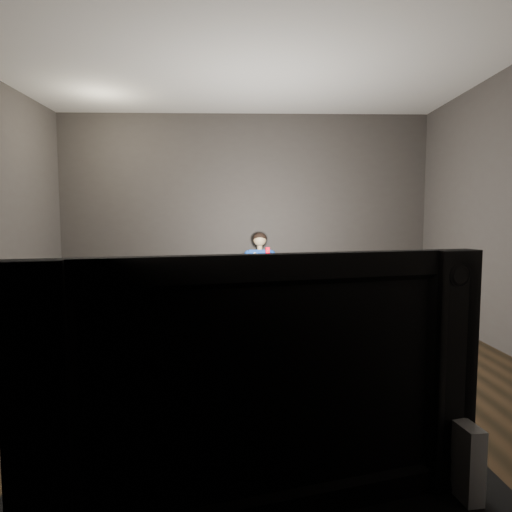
{
  "coord_description": "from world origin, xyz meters",
  "views": [
    {
      "loc": [
        0.04,
        -3.39,
        1.26
      ],
      "look_at": [
        0.15,
        1.55,
        0.85
      ],
      "focal_mm": 30.0,
      "sensor_mm": 36.0,
      "label": 1
    }
  ],
  "objects": [
    {
      "name": "floor",
      "position": [
        0.0,
        0.0,
        0.0
      ],
      "size": [
        5.0,
        5.0,
        0.0
      ],
      "primitive_type": "plane",
      "color": "black",
      "rests_on": "ground"
    },
    {
      "name": "back_wall",
      "position": [
        0.0,
        2.5,
        1.35
      ],
      "size": [
        5.0,
        0.04,
        2.7
      ],
      "primitive_type": "cube",
      "color": "#3D3835",
      "rests_on": "ground"
    },
    {
      "name": "front_wall",
      "position": [
        0.0,
        -2.5,
        1.35
      ],
      "size": [
        5.0,
        0.04,
        2.7
      ],
      "primitive_type": "cube",
      "color": "#3D3835",
      "rests_on": "ground"
    },
    {
      "name": "ceiling",
      "position": [
        0.0,
        0.0,
        2.7
      ],
      "size": [
        5.0,
        5.0,
        0.02
      ],
      "primitive_type": "cube",
      "color": "silver",
      "rests_on": "back_wall"
    },
    {
      "name": "sofa",
      "position": [
        -0.01,
        2.07,
        0.25
      ],
      "size": [
        1.99,
        0.86,
        0.77
      ],
      "color": "black",
      "rests_on": "floor"
    },
    {
      "name": "child",
      "position": [
        0.21,
        2.02,
        0.65
      ],
      "size": [
        0.42,
        0.51,
        1.02
      ],
      "color": "black",
      "rests_on": "sofa"
    },
    {
      "name": "wii_remote_red",
      "position": [
        0.29,
        1.62,
        0.85
      ],
      "size": [
        0.06,
        0.08,
        0.19
      ],
      "color": "#C30011",
      "rests_on": "child"
    },
    {
      "name": "nunchuk_white",
      "position": [
        0.14,
        1.63,
        0.82
      ],
      "size": [
        0.08,
        0.1,
        0.15
      ],
      "color": "white",
      "rests_on": "child"
    },
    {
      "name": "wii_remote_black",
      "position": [
        -0.91,
        2.0,
        0.56
      ],
      "size": [
        0.08,
        0.15,
        0.03
      ],
      "color": "black",
      "rests_on": "sofa"
    },
    {
      "name": "coffee_table",
      "position": [
        0.15,
        0.78,
        0.32
      ],
      "size": [
        1.06,
        0.62,
        0.36
      ],
      "color": "black",
      "rests_on": "floor"
    },
    {
      "name": "tv",
      "position": [
        0.08,
        -2.27,
        0.84
      ],
      "size": [
        1.17,
        0.46,
        0.67
      ],
      "primitive_type": "imported",
      "rotation": [
        0.0,
        0.0,
        0.27
      ],
      "color": "black",
      "rests_on": "media_console"
    },
    {
      "name": "wii_console",
      "position": [
        0.63,
        -2.27,
        0.61
      ],
      "size": [
        0.07,
        0.16,
        0.21
      ],
      "primitive_type": "cube",
      "rotation": [
        0.0,
        0.0,
        0.13
      ],
      "color": "white",
      "rests_on": "media_console"
    }
  ]
}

